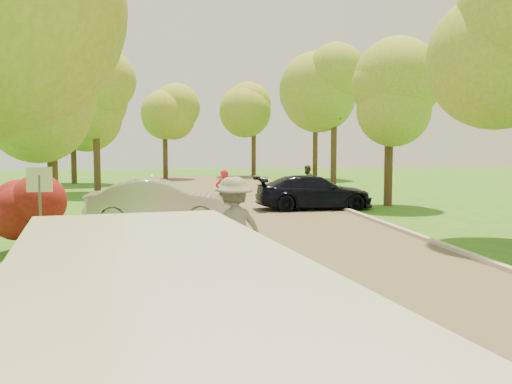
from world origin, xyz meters
TOP-DOWN VIEW (x-y plane):
  - ground at (0.00, 0.00)m, footprint 100.00×100.00m
  - road at (0.00, 8.00)m, footprint 8.00×60.00m
  - curb_left at (-4.05, 8.00)m, footprint 0.18×60.00m
  - curb_right at (4.05, 8.00)m, footprint 0.18×60.00m
  - street_sign at (-5.80, 4.00)m, footprint 0.55×0.06m
  - red_shrub at (-6.30, 5.50)m, footprint 1.70×1.70m
  - tree_l_midb at (-6.81, 12.00)m, footprint 4.30×4.20m
  - tree_l_far at (-6.39, 22.00)m, footprint 4.92×4.80m
  - tree_r_midb at (6.60, 14.00)m, footprint 4.51×4.40m
  - tree_r_far at (7.23, 24.00)m, footprint 5.33×5.20m
  - tree_bg_a at (-8.78, 30.00)m, footprint 5.12×5.00m
  - tree_bg_b at (8.22, 32.00)m, footprint 5.12×5.00m
  - tree_bg_c at (-2.79, 34.00)m, footprint 4.92×4.80m
  - tree_bg_d at (4.22, 36.00)m, footprint 5.12×5.00m
  - minivan at (-3.14, -5.08)m, footprint 2.71×5.39m
  - silver_sedan at (-3.24, 9.54)m, footprint 4.73×1.94m
  - dark_sedan at (2.93, 13.28)m, footprint 4.81×2.02m
  - longboard at (-1.81, 1.27)m, footprint 0.65×1.03m
  - skateboarder at (-1.81, 1.27)m, footprint 1.45×1.16m
  - person_striped at (-0.90, 11.82)m, footprint 0.64×0.44m
  - person_olive at (3.78, 17.80)m, footprint 0.99×0.94m

SIDE VIEW (x-z plane):
  - ground at x=0.00m, z-range 0.00..0.00m
  - road at x=0.00m, z-range 0.00..0.01m
  - curb_left at x=-4.05m, z-range 0.00..0.12m
  - curb_right at x=4.05m, z-range 0.00..0.12m
  - longboard at x=-1.81m, z-range 0.05..0.17m
  - dark_sedan at x=2.93m, z-range 0.00..1.39m
  - silver_sedan at x=-3.24m, z-range 0.00..1.52m
  - person_olive at x=3.78m, z-range 0.00..1.61m
  - person_striped at x=-0.90m, z-range 0.00..1.72m
  - minivan at x=-3.14m, z-range 0.05..1.98m
  - red_shrub at x=-6.30m, z-range 0.12..2.07m
  - skateboarder at x=-1.81m, z-range 0.13..2.09m
  - street_sign at x=-5.80m, z-range 0.48..2.65m
  - tree_l_midb at x=-6.81m, z-range 1.28..7.89m
  - tree_r_midb at x=6.60m, z-range 1.38..8.38m
  - tree_bg_c at x=-2.79m, z-range 1.35..8.69m
  - tree_bg_a at x=-8.78m, z-range 1.45..9.18m
  - tree_bg_d at x=4.22m, z-range 1.45..9.18m
  - tree_l_far at x=-6.39m, z-range 1.57..9.36m
  - tree_bg_b at x=8.22m, z-range 1.56..9.51m
  - tree_r_far at x=7.23m, z-range 1.66..10.00m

